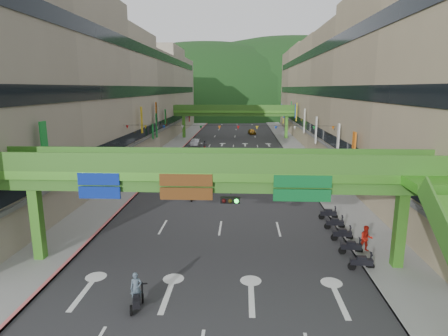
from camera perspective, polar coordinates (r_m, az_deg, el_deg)
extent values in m
plane|color=black|center=(18.75, -2.92, -22.56)|extent=(320.00, 320.00, 0.00)
cube|color=#28282B|center=(66.22, 1.36, 2.85)|extent=(18.00, 140.00, 0.02)
cube|color=gray|center=(67.38, -8.04, 2.95)|extent=(4.00, 140.00, 0.15)
cube|color=gray|center=(66.85, 10.84, 2.78)|extent=(4.00, 140.00, 0.15)
cube|color=#CC5959|center=(67.05, -6.45, 2.96)|extent=(0.20, 140.00, 0.18)
cube|color=gray|center=(66.61, 9.22, 2.82)|extent=(0.20, 140.00, 0.18)
cube|color=#9E937F|center=(68.53, -14.98, 10.74)|extent=(12.00, 95.00, 19.00)
cube|color=black|center=(67.26, -9.79, 6.42)|extent=(0.08, 90.25, 1.40)
cube|color=black|center=(66.95, -9.98, 11.54)|extent=(0.08, 90.25, 1.40)
cube|color=black|center=(67.17, -10.17, 16.66)|extent=(0.08, 90.25, 1.40)
cube|color=gray|center=(67.61, 18.01, 10.55)|extent=(12.00, 95.00, 19.00)
cube|color=black|center=(66.62, 12.65, 6.25)|extent=(0.08, 90.25, 1.40)
cube|color=black|center=(66.31, 12.89, 11.42)|extent=(0.08, 90.25, 1.40)
cube|color=black|center=(66.54, 13.15, 16.58)|extent=(0.08, 90.25, 1.40)
cube|color=#4C9E2D|center=(21.96, -1.54, -0.82)|extent=(28.00, 2.20, 0.50)
cube|color=#387223|center=(22.10, -1.53, -2.34)|extent=(28.00, 1.76, 0.70)
cube|color=#4C9E2D|center=(26.14, -26.54, -7.64)|extent=(0.60, 0.60, 4.80)
cube|color=#4C9E2D|center=(24.72, 25.18, -8.62)|extent=(0.60, 0.60, 4.80)
cube|color=#387223|center=(20.77, -1.77, 0.69)|extent=(28.00, 0.12, 1.10)
cube|color=#387223|center=(22.81, -1.35, 1.72)|extent=(28.00, 0.12, 1.10)
cube|color=navy|center=(22.52, -18.49, -2.70)|extent=(2.40, 0.12, 1.50)
cube|color=#593314|center=(21.23, -5.79, -3.00)|extent=(3.00, 0.12, 1.50)
cube|color=#0C5926|center=(21.26, 11.83, -3.18)|extent=(3.20, 0.12, 1.50)
cube|color=black|center=(21.04, 0.96, -4.92)|extent=(1.10, 0.28, 0.35)
cube|color=#4C9E2D|center=(80.50, 1.66, 8.61)|extent=(28.00, 2.20, 0.50)
cube|color=#387223|center=(80.54, 1.66, 8.18)|extent=(28.00, 1.76, 0.70)
cube|color=#4C9E2D|center=(81.74, -6.13, 6.24)|extent=(0.60, 0.60, 4.80)
cube|color=#4C9E2D|center=(81.30, 9.47, 6.12)|extent=(0.60, 0.60, 4.80)
cube|color=#387223|center=(79.42, 1.65, 9.14)|extent=(28.00, 0.12, 1.10)
cube|color=#387223|center=(81.50, 1.68, 9.22)|extent=(28.00, 0.12, 1.10)
ellipsoid|color=#1C4419|center=(176.45, -2.63, 8.64)|extent=(168.00, 140.00, 112.00)
ellipsoid|color=#1C4419|center=(197.02, 9.74, 8.84)|extent=(208.00, 176.00, 128.00)
cylinder|color=black|center=(45.58, 0.75, 6.49)|extent=(26.00, 0.03, 0.03)
cone|color=red|center=(47.72, -14.52, 6.06)|extent=(0.36, 0.36, 0.40)
cone|color=gold|center=(47.10, -11.86, 6.11)|extent=(0.36, 0.36, 0.40)
cone|color=#193FB2|center=(46.58, -9.14, 6.15)|extent=(0.36, 0.36, 0.40)
cone|color=silver|center=(46.16, -6.36, 6.18)|extent=(0.36, 0.36, 0.40)
cone|color=#198C33|center=(45.86, -3.54, 6.19)|extent=(0.36, 0.36, 0.40)
cone|color=orange|center=(45.67, -0.69, 6.19)|extent=(0.36, 0.36, 0.40)
cone|color=red|center=(45.58, 2.18, 6.17)|extent=(0.36, 0.36, 0.40)
cone|color=gold|center=(45.62, 5.05, 6.14)|extent=(0.36, 0.36, 0.40)
cone|color=#193FB2|center=(45.76, 7.91, 6.09)|extent=(0.36, 0.36, 0.40)
cone|color=silver|center=(46.02, 10.75, 6.02)|extent=(0.36, 0.36, 0.40)
cone|color=#198C33|center=(46.38, 13.54, 5.95)|extent=(0.36, 0.36, 0.40)
cone|color=orange|center=(46.86, 16.29, 5.86)|extent=(0.36, 0.36, 0.40)
cube|color=black|center=(19.88, -13.16, -18.82)|extent=(0.67, 1.35, 0.35)
cube|color=black|center=(19.75, -13.20, -18.20)|extent=(0.43, 0.61, 0.18)
cube|color=black|center=(20.04, -12.40, -16.86)|extent=(0.55, 0.20, 0.06)
cylinder|color=black|center=(20.43, -12.30, -18.83)|extent=(0.22, 0.51, 0.50)
cylinder|color=black|center=(19.64, -13.98, -20.31)|extent=(0.22, 0.51, 0.50)
imported|color=#445462|center=(19.59, -13.24, -17.36)|extent=(0.64, 0.50, 1.56)
cube|color=black|center=(51.65, 5.56, 0.76)|extent=(0.56, 1.34, 0.35)
cube|color=black|center=(51.60, 5.56, 1.04)|extent=(0.39, 0.59, 0.18)
cube|color=black|center=(52.08, 5.44, 1.42)|extent=(0.55, 0.15, 0.06)
cylinder|color=black|center=(52.23, 5.43, 0.56)|extent=(0.18, 0.51, 0.50)
cylinder|color=black|center=(51.18, 5.68, 0.31)|extent=(0.18, 0.51, 0.50)
imported|color=maroon|center=(51.52, 5.57, 1.47)|extent=(0.92, 0.77, 1.69)
cube|color=#93919A|center=(36.45, -4.92, -4.04)|extent=(0.46, 1.32, 0.35)
cube|color=#93919A|center=(36.38, -4.92, -3.66)|extent=(0.34, 0.57, 0.18)
cube|color=#93919A|center=(36.84, -4.89, -3.06)|extent=(0.55, 0.10, 0.06)
cylinder|color=black|center=(37.06, -4.87, -4.25)|extent=(0.14, 0.51, 0.50)
cylinder|color=black|center=(36.01, -4.95, -4.74)|extent=(0.14, 0.51, 0.50)
imported|color=#282C3A|center=(36.27, -4.94, -3.03)|extent=(1.05, 0.51, 1.74)
cube|color=#800009|center=(64.27, -2.97, 3.04)|extent=(0.50, 1.33, 0.35)
cube|color=#800009|center=(64.23, -2.97, 3.26)|extent=(0.36, 0.58, 0.18)
cube|color=#800009|center=(64.72, -2.87, 3.56)|extent=(0.55, 0.12, 0.06)
cylinder|color=black|center=(64.85, -2.86, 2.86)|extent=(0.16, 0.51, 0.50)
cylinder|color=black|center=(63.79, -3.07, 2.70)|extent=(0.16, 0.51, 0.50)
imported|color=#383A3F|center=(64.18, -2.98, 3.56)|extent=(0.82, 0.58, 1.56)
cube|color=black|center=(24.33, 20.21, -13.24)|extent=(1.32, 0.43, 0.35)
cube|color=black|center=(24.23, 20.25, -12.71)|extent=(0.57, 0.33, 0.18)
cube|color=black|center=(24.32, 21.53, -12.06)|extent=(0.09, 0.55, 0.06)
cylinder|color=black|center=(24.65, 21.39, -13.77)|extent=(0.51, 0.13, 0.50)
cylinder|color=black|center=(24.27, 18.91, -13.99)|extent=(0.51, 0.13, 0.50)
cube|color=black|center=(26.25, 18.78, -11.23)|extent=(1.32, 0.43, 0.35)
cube|color=black|center=(26.15, 18.82, -10.73)|extent=(0.57, 0.33, 0.18)
cube|color=black|center=(26.24, 20.01, -10.14)|extent=(0.09, 0.55, 0.06)
cylinder|color=black|center=(26.55, 19.88, -11.75)|extent=(0.51, 0.13, 0.50)
cylinder|color=black|center=(26.19, 17.58, -11.92)|extent=(0.51, 0.13, 0.50)
cube|color=black|center=(28.20, 17.57, -9.49)|extent=(1.32, 0.43, 0.35)
cube|color=black|center=(28.12, 17.60, -9.02)|extent=(0.57, 0.33, 0.18)
cube|color=black|center=(28.21, 18.71, -8.48)|extent=(0.09, 0.55, 0.06)
cylinder|color=black|center=(28.49, 18.60, -9.99)|extent=(0.51, 0.13, 0.50)
cylinder|color=black|center=(28.15, 16.45, -10.12)|extent=(0.51, 0.13, 0.50)
cube|color=black|center=(30.20, 16.52, -7.98)|extent=(1.32, 0.43, 0.35)
cube|color=black|center=(30.11, 16.55, -7.53)|extent=(0.57, 0.33, 0.18)
cube|color=black|center=(30.20, 17.58, -7.04)|extent=(0.09, 0.55, 0.06)
cylinder|color=black|center=(30.46, 17.49, -8.46)|extent=(0.51, 0.13, 0.50)
cylinder|color=black|center=(30.14, 15.48, -8.56)|extent=(0.51, 0.13, 0.50)
cube|color=black|center=(32.22, 15.61, -6.65)|extent=(1.32, 0.43, 0.35)
cube|color=black|center=(32.14, 15.64, -6.23)|extent=(0.57, 0.33, 0.18)
cube|color=black|center=(32.22, 16.61, -5.77)|extent=(0.09, 0.55, 0.06)
cylinder|color=black|center=(32.47, 16.52, -7.11)|extent=(0.51, 0.13, 0.50)
cylinder|color=black|center=(32.16, 14.64, -7.19)|extent=(0.51, 0.13, 0.50)
imported|color=gray|center=(69.30, -4.39, 3.83)|extent=(1.56, 4.38, 1.44)
imported|color=#C08421|center=(88.20, 4.26, 5.55)|extent=(2.03, 3.89, 1.26)
imported|color=#A4160D|center=(26.59, 20.82, -10.33)|extent=(0.87, 0.70, 1.74)
imported|color=#24222A|center=(54.74, 13.62, 1.45)|extent=(1.09, 0.72, 1.73)
imported|color=#333F59|center=(44.23, 14.94, -1.07)|extent=(0.95, 0.75, 1.78)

